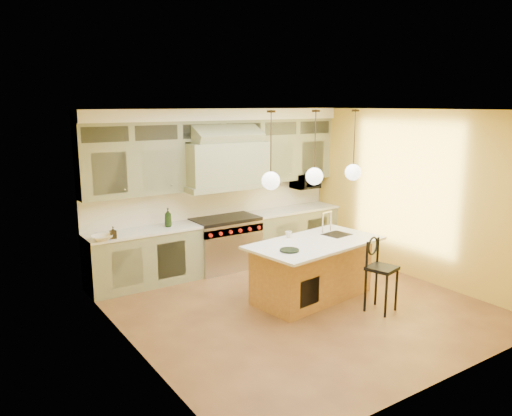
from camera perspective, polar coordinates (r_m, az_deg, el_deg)
floor at (r=7.66m, az=4.80°, el=-11.12°), size 5.00×5.00×0.00m
ceiling at (r=7.06m, az=5.21°, el=11.11°), size 5.00×5.00×0.00m
wall_back at (r=9.27m, az=-4.71°, el=2.27°), size 5.00×0.00×5.00m
wall_front at (r=5.56m, az=21.37°, el=-4.99°), size 5.00×0.00×5.00m
wall_left at (r=6.02m, az=-13.94°, el=-3.27°), size 0.00×5.00×5.00m
wall_right at (r=8.98m, az=17.56°, el=1.44°), size 0.00×5.00×5.00m
back_cabinetry at (r=9.04m, az=-3.88°, el=1.91°), size 5.00×0.77×2.90m
range at (r=9.18m, az=-3.52°, el=-3.99°), size 1.20×0.74×0.96m
kitchen_island at (r=7.85m, az=6.47°, el=-6.88°), size 2.24×1.40×1.35m
counter_stool at (r=7.50m, az=14.00°, el=-6.87°), size 0.47×0.47×1.10m
microwave at (r=10.15m, az=5.66°, el=3.08°), size 0.54×0.37×0.30m
oil_bottle_a at (r=8.55m, az=-10.03°, el=-1.07°), size 0.14×0.14×0.32m
oil_bottle_b at (r=8.01m, az=-16.02°, el=-2.72°), size 0.09×0.09×0.19m
fruit_bowl at (r=7.98m, az=-17.18°, el=-3.27°), size 0.33×0.33×0.08m
cup at (r=7.86m, az=3.73°, el=-3.04°), size 0.11×0.11×0.10m
pendant_left at (r=7.02m, az=1.70°, el=3.36°), size 0.26×0.26×1.11m
pendant_center at (r=7.51m, az=6.69°, el=3.84°), size 0.26×0.26×1.11m
pendant_right at (r=8.05m, az=11.05°, el=4.23°), size 0.26×0.26×1.11m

